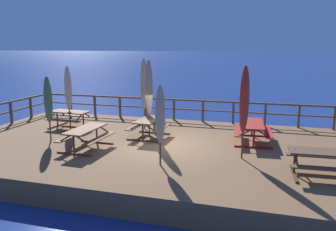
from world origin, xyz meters
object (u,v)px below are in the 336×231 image
patio_umbrella_tall_front (48,100)px  patio_umbrella_tall_back_right (149,89)px  picnic_table_mid_right (253,128)px  picnic_table_back_right (86,134)px  picnic_table_back_left (149,124)px  patio_umbrella_short_front (68,89)px  picnic_table_mid_left (323,158)px  picnic_table_front_left (70,116)px  patio_umbrella_tall_mid_left (144,85)px  patio_umbrella_tall_mid_right (160,115)px  patio_umbrella_tall_back_left (244,100)px

patio_umbrella_tall_front → patio_umbrella_tall_back_right: 3.98m
picnic_table_mid_right → picnic_table_back_right: (-5.86, -2.62, -0.00)m
picnic_table_back_right → patio_umbrella_tall_back_right: (1.70, 2.20, 1.46)m
picnic_table_back_left → patio_umbrella_short_front: bearing=171.6°
picnic_table_mid_left → picnic_table_mid_right: size_ratio=0.91×
picnic_table_front_left → patio_umbrella_tall_mid_left: patio_umbrella_tall_mid_left is taller
picnic_table_mid_left → patio_umbrella_tall_mid_right: 4.92m
picnic_table_front_left → patio_umbrella_tall_mid_right: 6.74m
picnic_table_back_right → patio_umbrella_short_front: (-2.37, 2.72, 1.25)m
patio_umbrella_short_front → patio_umbrella_tall_mid_left: patio_umbrella_tall_mid_left is taller
picnic_table_mid_left → picnic_table_mid_right: 3.80m
patio_umbrella_tall_back_right → patio_umbrella_tall_back_left: 4.27m
patio_umbrella_tall_mid_left → patio_umbrella_tall_front: bearing=-135.7°
patio_umbrella_tall_front → patio_umbrella_tall_back_right: size_ratio=0.81×
patio_umbrella_tall_front → picnic_table_back_right: bearing=-16.4°
patio_umbrella_tall_mid_right → picnic_table_mid_left: bearing=4.3°
picnic_table_back_left → patio_umbrella_tall_mid_right: (1.45, -3.04, 1.09)m
picnic_table_mid_right → patio_umbrella_tall_mid_left: size_ratio=0.68×
picnic_table_front_left → patio_umbrella_tall_back_left: bearing=-16.1°
patio_umbrella_tall_back_right → patio_umbrella_tall_back_left: patio_umbrella_tall_back_right is taller
patio_umbrella_tall_back_right → patio_umbrella_tall_mid_right: (1.45, -3.12, -0.38)m
patio_umbrella_tall_mid_right → patio_umbrella_tall_mid_left: 4.86m
patio_umbrella_tall_front → patio_umbrella_short_front: bearing=102.2°
picnic_table_front_left → patio_umbrella_tall_back_right: bearing=-7.8°
patio_umbrella_tall_mid_right → picnic_table_back_left: bearing=115.5°
picnic_table_back_right → patio_umbrella_tall_front: 2.26m
picnic_table_back_right → patio_umbrella_tall_front: (-1.91, 0.56, 1.08)m
picnic_table_back_right → patio_umbrella_short_front: bearing=131.1°
picnic_table_back_left → patio_umbrella_short_front: (-4.07, 0.60, 1.26)m
picnic_table_mid_left → patio_umbrella_tall_back_right: size_ratio=0.62×
patio_umbrella_tall_back_right → patio_umbrella_tall_mid_left: 1.41m
picnic_table_back_right → picnic_table_front_left: bearing=130.9°
patio_umbrella_short_front → patio_umbrella_tall_mid_right: (5.52, -3.65, -0.17)m
picnic_table_back_left → patio_umbrella_tall_back_right: patio_umbrella_tall_back_right is taller
picnic_table_back_right → patio_umbrella_tall_back_right: size_ratio=0.62×
picnic_table_front_left → picnic_table_back_right: same height
patio_umbrella_tall_front → patio_umbrella_tall_back_right: (3.61, 1.64, 0.39)m
picnic_table_front_left → patio_umbrella_tall_front: patio_umbrella_tall_front is taller
patio_umbrella_tall_back_left → patio_umbrella_tall_mid_left: size_ratio=0.98×
picnic_table_back_right → patio_umbrella_tall_mid_right: (3.15, -0.92, 1.08)m
picnic_table_front_left → patio_umbrella_tall_back_right: patio_umbrella_tall_back_right is taller
picnic_table_mid_right → picnic_table_mid_left: bearing=-56.9°
picnic_table_front_left → picnic_table_back_left: size_ratio=1.08×
patio_umbrella_tall_back_right → patio_umbrella_tall_mid_right: patio_umbrella_tall_back_right is taller
picnic_table_back_left → patio_umbrella_tall_front: 4.08m
patio_umbrella_short_front → patio_umbrella_tall_back_left: size_ratio=0.91×
patio_umbrella_tall_front → patio_umbrella_tall_mid_right: bearing=-16.4°
picnic_table_back_right → patio_umbrella_tall_front: bearing=163.6°
picnic_table_back_left → picnic_table_back_right: bearing=-128.7°
picnic_table_back_right → patio_umbrella_tall_mid_left: (1.03, 3.44, 1.47)m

